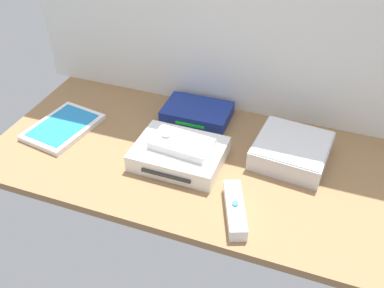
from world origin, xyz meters
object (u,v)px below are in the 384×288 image
remote_wand (235,209)px  remote_classic_pad (181,144)px  mini_computer (292,150)px  game_console (179,154)px  network_router (197,113)px  game_case (63,127)px

remote_wand → remote_classic_pad: 21.09cm
mini_computer → remote_classic_pad: remote_classic_pad is taller
game_console → mini_computer: size_ratio=1.14×
network_router → game_console: bearing=-84.5°
mini_computer → remote_wand: (-7.79, -22.30, -1.13)cm
game_console → remote_classic_pad: bearing=8.1°
remote_wand → mini_computer: bearing=49.2°
remote_wand → remote_classic_pad: size_ratio=1.00×
game_console → remote_classic_pad: 3.27cm
game_console → remote_wand: (17.32, -12.17, -0.69)cm
game_case → remote_wand: (51.04, -13.62, 0.75)cm
mini_computer → network_router: bearing=162.2°
network_router → mini_computer: bearing=-18.8°
game_console → game_case: bearing=177.8°
mini_computer → game_console: bearing=-158.0°
network_router → remote_wand: 36.65cm
remote_wand → game_console: bearing=123.3°
game_case → remote_classic_pad: 34.66cm
remote_classic_pad → game_case: bearing=-177.4°
network_router → remote_classic_pad: 19.36cm
game_case → network_router: network_router is taller
game_console → game_case: game_console is taller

